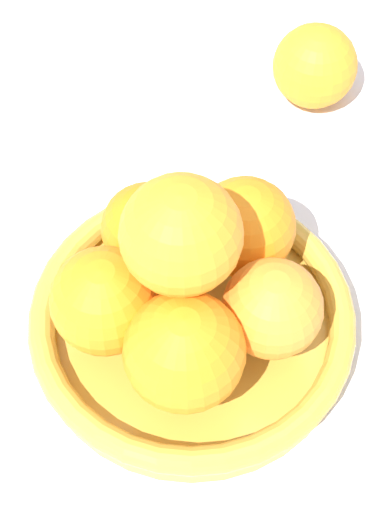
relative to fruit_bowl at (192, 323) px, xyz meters
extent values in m
plane|color=silver|center=(0.00, 0.00, -0.02)|extent=(4.00, 4.00, 0.00)
cylinder|color=gold|center=(0.00, 0.00, -0.01)|extent=(0.23, 0.23, 0.02)
torus|color=gold|center=(0.00, 0.00, 0.01)|extent=(0.24, 0.24, 0.02)
sphere|color=orange|center=(-0.06, -0.02, 0.05)|extent=(0.07, 0.07, 0.07)
sphere|color=orange|center=(0.00, -0.06, 0.05)|extent=(0.07, 0.07, 0.07)
sphere|color=orange|center=(0.06, -0.02, 0.06)|extent=(0.07, 0.07, 0.07)
sphere|color=orange|center=(0.03, 0.04, 0.06)|extent=(0.08, 0.08, 0.08)
sphere|color=orange|center=(-0.03, 0.05, 0.05)|extent=(0.07, 0.07, 0.07)
sphere|color=orange|center=(0.01, 0.00, 0.12)|extent=(0.08, 0.08, 0.08)
sphere|color=orange|center=(-0.23, -0.15, 0.02)|extent=(0.07, 0.07, 0.07)
camera|label=1|loc=(0.17, 0.26, 0.55)|focal=60.00mm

